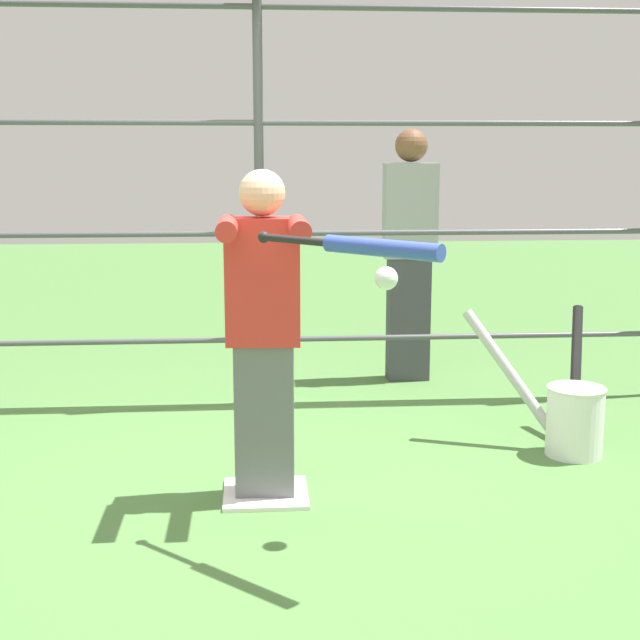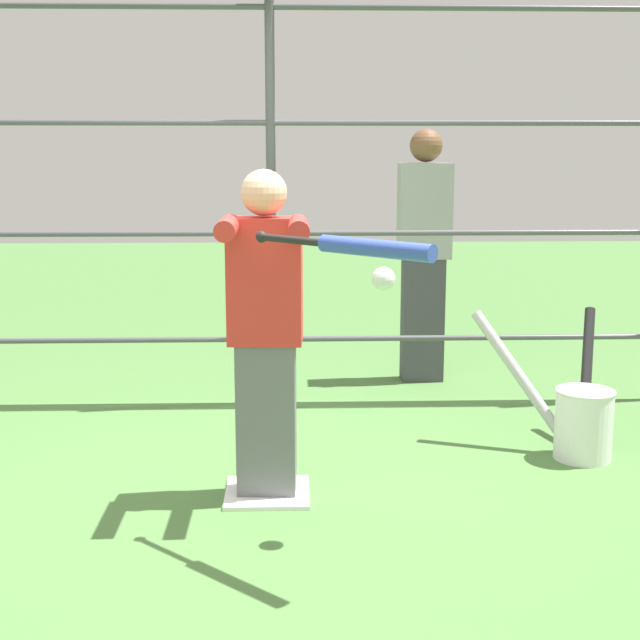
{
  "view_description": "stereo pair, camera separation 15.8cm",
  "coord_description": "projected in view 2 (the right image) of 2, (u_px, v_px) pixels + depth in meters",
  "views": [
    {
      "loc": [
        0.04,
        4.03,
        1.62
      ],
      "look_at": [
        -0.25,
        0.2,
        0.89
      ],
      "focal_mm": 50.0,
      "sensor_mm": 36.0,
      "label": 1
    },
    {
      "loc": [
        -0.11,
        4.04,
        1.62
      ],
      "look_at": [
        -0.25,
        0.2,
        0.89
      ],
      "focal_mm": 50.0,
      "sensor_mm": 36.0,
      "label": 2
    }
  ],
  "objects": [
    {
      "name": "batter",
      "position": [
        265.0,
        325.0,
        4.09
      ],
      "size": [
        0.4,
        0.53,
        1.54
      ],
      "color": "slate",
      "rests_on": "ground"
    },
    {
      "name": "fence_backstop",
      "position": [
        271.0,
        179.0,
        5.56
      ],
      "size": [
        5.42,
        0.06,
        2.9
      ],
      "color": "#4C4C51",
      "rests_on": "ground"
    },
    {
      "name": "home_plate",
      "position": [
        267.0,
        493.0,
        4.26
      ],
      "size": [
        0.4,
        0.4,
        0.02
      ],
      "color": "white",
      "rests_on": "ground"
    },
    {
      "name": "baseball_bat_swinging",
      "position": [
        360.0,
        247.0,
        3.29
      ],
      "size": [
        0.66,
        0.63,
        0.07
      ],
      "color": "black"
    },
    {
      "name": "bat_bucket",
      "position": [
        579.0,
        417.0,
        4.76
      ],
      "size": [
        0.78,
        0.73,
        0.75
      ],
      "color": "white",
      "rests_on": "ground"
    },
    {
      "name": "softball_in_flight",
      "position": [
        383.0,
        279.0,
        3.58
      ],
      "size": [
        0.1,
        0.1,
        0.1
      ],
      "color": "white"
    },
    {
      "name": "ground_plane",
      "position": [
        267.0,
        494.0,
        4.26
      ],
      "size": [
        24.0,
        24.0,
        0.0
      ],
      "primitive_type": "plane",
      "color": "#4C7A3D"
    },
    {
      "name": "bystander_behind_fence",
      "position": [
        424.0,
        252.0,
        6.25
      ],
      "size": [
        0.37,
        0.23,
        1.77
      ],
      "color": "#3F3F47",
      "rests_on": "ground"
    }
  ]
}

